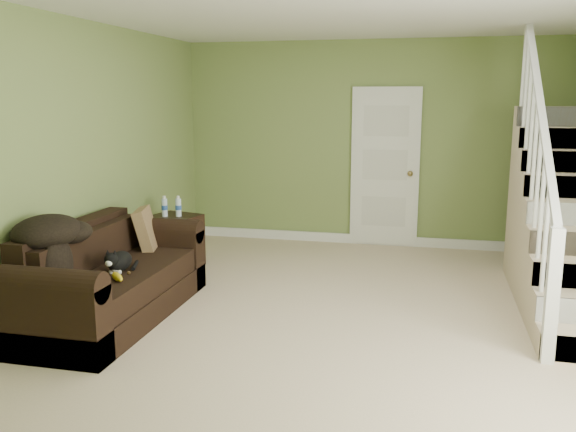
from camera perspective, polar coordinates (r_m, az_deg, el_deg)
The scene contains 15 objects.
floor at distance 5.47m, azimuth 5.49°, elevation -9.25°, with size 5.00×5.50×0.01m, color tan.
ceiling at distance 5.18m, azimuth 6.05°, elevation 18.85°, with size 5.00×5.50×0.01m, color white.
wall_back at distance 7.88m, azimuth 8.42°, elevation 6.64°, with size 5.00×0.04×2.60m, color olive.
wall_front at distance 2.50m, azimuth -2.62°, elevation -2.72°, with size 5.00×0.04×2.60m, color olive.
wall_left at distance 6.02m, azimuth -18.64°, elevation 4.83°, with size 0.04×5.50×2.60m, color olive.
baseboard_back at distance 8.04m, azimuth 8.15°, elevation -2.21°, with size 5.00×0.04×0.12m, color white.
baseboard_left at distance 6.25m, azimuth -17.70°, elevation -6.53°, with size 0.04×5.50×0.12m, color white.
door at distance 7.86m, azimuth 9.06°, elevation 4.46°, with size 0.86×0.12×2.02m.
staircase at distance 6.32m, azimuth 25.09°, elevation -1.42°, with size 1.00×2.51×2.82m.
sofa at distance 5.54m, azimuth -16.46°, elevation -5.98°, with size 0.90×2.08×0.82m.
side_table at distance 6.98m, azimuth -10.57°, elevation -2.30°, with size 0.60×0.60×0.82m.
cat at distance 5.34m, azimuth -15.59°, elevation -4.13°, with size 0.23×0.46×0.23m.
banana at distance 5.10m, azimuth -15.69°, elevation -5.50°, with size 0.06×0.22×0.06m, color gold.
throw_pillow at distance 6.10m, azimuth -13.11°, elevation -1.23°, with size 0.10×0.41×0.41m, color #503220.
throw_blanket at distance 5.17m, azimuth -21.64°, elevation -1.36°, with size 0.48×0.63×0.26m, color black.
Camera 1 is at (0.67, -5.08, 1.90)m, focal length 38.00 mm.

